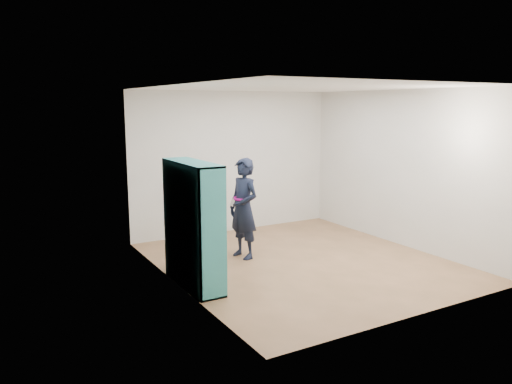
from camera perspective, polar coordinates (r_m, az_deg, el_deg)
floor at (r=7.68m, az=5.36°, el=-7.94°), size 4.50×4.50×0.00m
ceiling at (r=7.32m, az=5.69°, el=11.83°), size 4.50×4.50×0.00m
wall_left at (r=6.45m, az=-9.13°, el=0.41°), size 0.02×4.50×2.60m
wall_right at (r=8.69m, az=16.35°, el=2.59°), size 0.02×4.50×2.60m
wall_back at (r=9.30m, az=-2.54°, el=3.44°), size 4.00×0.02×2.60m
wall_front at (r=5.73m, az=18.64°, el=-1.20°), size 4.00×0.02×2.60m
bookshelf at (r=6.53m, az=-7.40°, el=-3.90°), size 0.36×1.23×1.64m
person at (r=7.68m, az=-1.43°, el=-1.88°), size 0.48×0.63×1.56m
smartphone at (r=7.64m, az=-2.67°, el=-1.17°), size 0.05×0.11×0.15m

